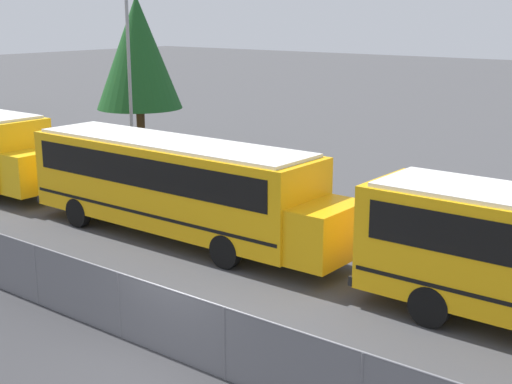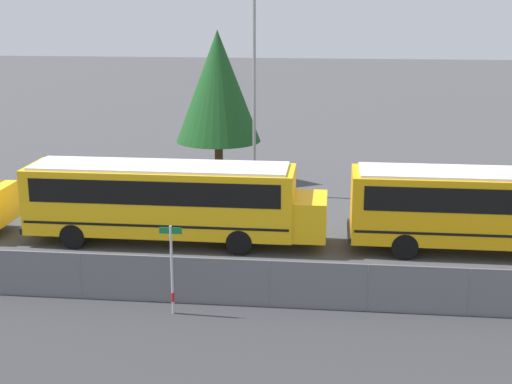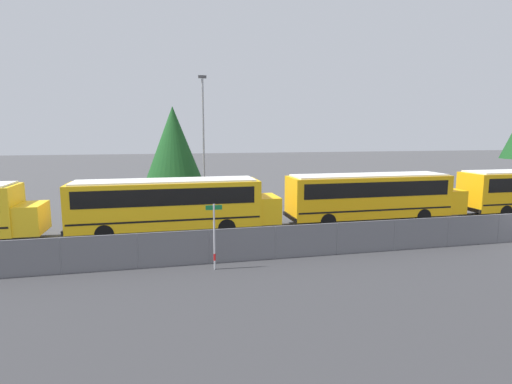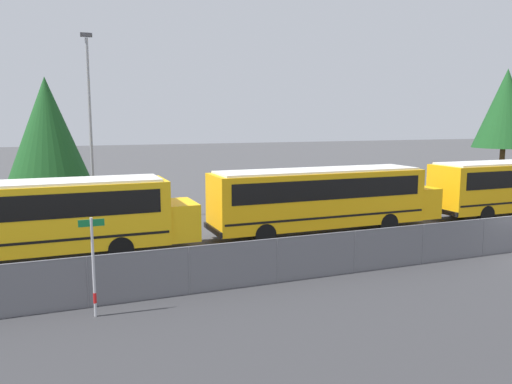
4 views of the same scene
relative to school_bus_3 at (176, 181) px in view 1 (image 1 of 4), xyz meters
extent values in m
plane|color=#424244|center=(5.63, -6.04, -1.90)|extent=(200.00, 200.00, 0.00)
cube|color=#9EA0A5|center=(5.63, -6.04, -1.12)|extent=(113.84, 0.03, 1.55)
cube|color=slate|center=(5.63, -6.05, -1.12)|extent=(113.84, 0.01, 1.55)
cylinder|color=slate|center=(5.63, -6.04, -0.34)|extent=(113.84, 0.05, 0.05)
cylinder|color=slate|center=(1.02, -6.04, -1.12)|extent=(0.07, 0.07, 1.55)
cylinder|color=slate|center=(4.10, -6.04, -1.12)|extent=(0.07, 0.07, 1.55)
cylinder|color=slate|center=(7.17, -6.04, -1.12)|extent=(0.07, 0.07, 1.55)
cube|color=yellow|center=(-7.14, -0.21, -0.62)|extent=(1.27, 2.34, 1.56)
cylinder|color=black|center=(-9.80, 0.95, -1.40)|extent=(1.00, 0.28, 1.00)
cube|color=#EDA80F|center=(-0.26, 0.00, -0.10)|extent=(10.61, 2.55, 2.59)
cube|color=black|center=(-0.26, 0.00, 0.47)|extent=(9.76, 2.59, 0.93)
cube|color=black|center=(-0.26, 0.00, -0.83)|extent=(10.40, 2.58, 0.10)
cube|color=#EDA80F|center=(5.68, 0.00, -0.62)|extent=(1.27, 2.34, 1.56)
cube|color=black|center=(-5.61, 0.00, -1.25)|extent=(0.12, 2.55, 0.24)
cube|color=silver|center=(-0.26, 0.00, 1.24)|extent=(10.08, 2.29, 0.10)
cylinder|color=black|center=(3.03, 1.15, -1.40)|extent=(1.00, 0.28, 1.00)
cylinder|color=black|center=(3.03, -1.15, -1.40)|extent=(1.00, 0.28, 1.00)
cylinder|color=black|center=(-3.55, 1.15, -1.40)|extent=(1.00, 0.28, 1.00)
cylinder|color=black|center=(-3.55, -1.15, -1.40)|extent=(1.00, 0.28, 1.00)
cube|color=black|center=(7.23, -0.05, -1.25)|extent=(0.12, 2.55, 0.24)
cylinder|color=black|center=(9.30, 1.10, -1.40)|extent=(1.00, 0.28, 1.00)
cylinder|color=black|center=(9.30, -1.21, -1.40)|extent=(1.00, 0.28, 1.00)
cylinder|color=gray|center=(-10.20, 7.42, 3.02)|extent=(0.16, 0.16, 9.83)
cylinder|color=#51381E|center=(-12.41, 10.07, -0.81)|extent=(0.44, 0.44, 2.17)
cone|color=#194C1E|center=(-12.41, 10.07, 3.18)|extent=(4.47, 4.47, 5.82)
camera|label=1|loc=(15.57, -15.80, 5.24)|focal=50.00mm
camera|label=2|loc=(-6.35, -26.89, 7.55)|focal=50.00mm
camera|label=3|loc=(-13.07, -23.36, 3.92)|focal=28.00mm
camera|label=4|loc=(-11.90, -21.10, 3.64)|focal=35.00mm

